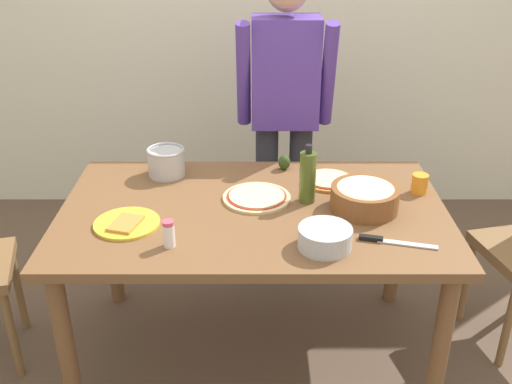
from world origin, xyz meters
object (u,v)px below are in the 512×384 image
(dining_table, at_px, (256,227))
(mixing_bowl_steel, at_px, (327,238))
(pizza_cooked_on_tray, at_px, (331,180))
(steel_pot, at_px, (169,161))
(chef_knife, at_px, (391,241))
(popcorn_bowl, at_px, (367,196))
(pizza_raw_on_board, at_px, (259,197))
(olive_oil_bottle, at_px, (310,177))
(salt_shaker, at_px, (171,233))
(plate_with_slice, at_px, (129,223))
(cup_orange, at_px, (422,184))
(person_cook, at_px, (288,108))
(avocado, at_px, (287,162))

(dining_table, relative_size, mixing_bowl_steel, 8.00)
(pizza_cooked_on_tray, relative_size, steel_pot, 1.39)
(chef_knife, bearing_deg, popcorn_bowl, 100.34)
(pizza_raw_on_board, xyz_separation_m, olive_oil_bottle, (0.21, -0.02, 0.10))
(pizza_raw_on_board, xyz_separation_m, steel_pot, (-0.42, 0.25, 0.06))
(pizza_cooked_on_tray, relative_size, salt_shaker, 2.28)
(plate_with_slice, xyz_separation_m, mixing_bowl_steel, (0.76, -0.16, 0.03))
(mixing_bowl_steel, bearing_deg, pizza_cooked_on_tray, 82.15)
(pizza_raw_on_board, bearing_deg, steel_pot, 149.22)
(dining_table, height_order, popcorn_bowl, popcorn_bowl)
(popcorn_bowl, bearing_deg, pizza_cooked_on_tray, 113.94)
(popcorn_bowl, distance_m, steel_pot, 0.92)
(pizza_cooked_on_tray, xyz_separation_m, plate_with_slice, (-0.84, -0.39, -0.00))
(pizza_raw_on_board, xyz_separation_m, chef_knife, (0.49, -0.36, -0.00))
(cup_orange, relative_size, chef_knife, 0.30)
(popcorn_bowl, relative_size, olive_oil_bottle, 1.09)
(dining_table, distance_m, person_cook, 0.82)
(steel_pot, relative_size, salt_shaker, 1.64)
(steel_pot, height_order, cup_orange, steel_pot)
(dining_table, height_order, avocado, avocado)
(popcorn_bowl, bearing_deg, mixing_bowl_steel, -123.08)
(pizza_raw_on_board, height_order, salt_shaker, salt_shaker)
(dining_table, distance_m, plate_with_slice, 0.53)
(person_cook, bearing_deg, pizza_raw_on_board, -102.19)
(pizza_cooked_on_tray, bearing_deg, person_cook, 109.75)
(chef_knife, height_order, avocado, avocado)
(cup_orange, height_order, chef_knife, cup_orange)
(person_cook, bearing_deg, plate_with_slice, -126.17)
(pizza_raw_on_board, relative_size, salt_shaker, 2.74)
(olive_oil_bottle, bearing_deg, salt_shaker, -145.88)
(chef_knife, bearing_deg, steel_pot, 146.37)
(plate_with_slice, relative_size, mixing_bowl_steel, 1.30)
(pizza_cooked_on_tray, bearing_deg, salt_shaker, -139.73)
(person_cook, relative_size, popcorn_bowl, 5.79)
(mixing_bowl_steel, distance_m, olive_oil_bottle, 0.38)
(pizza_raw_on_board, xyz_separation_m, salt_shaker, (-0.32, -0.38, 0.04))
(pizza_raw_on_board, bearing_deg, person_cook, 77.81)
(pizza_cooked_on_tray, bearing_deg, olive_oil_bottle, -121.34)
(popcorn_bowl, relative_size, avocado, 4.00)
(popcorn_bowl, xyz_separation_m, salt_shaker, (-0.76, -0.29, -0.01))
(pizza_raw_on_board, bearing_deg, dining_table, -99.38)
(popcorn_bowl, relative_size, steel_pot, 1.61)
(popcorn_bowl, distance_m, chef_knife, 0.27)
(pizza_raw_on_board, distance_m, pizza_cooked_on_tray, 0.37)
(mixing_bowl_steel, distance_m, salt_shaker, 0.57)
(person_cook, height_order, plate_with_slice, person_cook)
(plate_with_slice, relative_size, olive_oil_bottle, 1.02)
(person_cook, bearing_deg, cup_orange, -47.37)
(dining_table, xyz_separation_m, plate_with_slice, (-0.50, -0.14, 0.10))
(popcorn_bowl, bearing_deg, chef_knife, -79.66)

